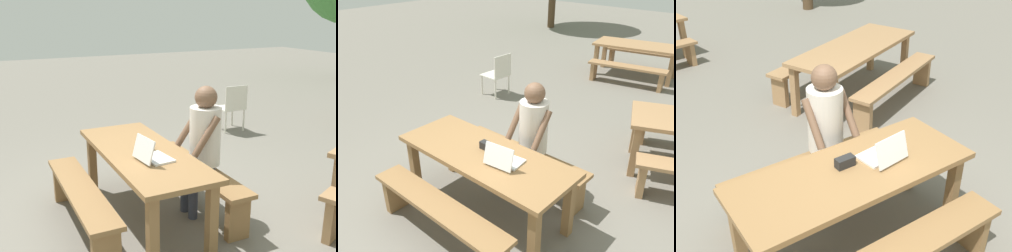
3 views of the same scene
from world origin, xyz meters
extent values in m
plane|color=slate|center=(0.00, 0.00, 0.00)|extent=(30.00, 30.00, 0.00)
cube|color=olive|center=(0.00, 0.00, 0.73)|extent=(1.99, 0.77, 0.05)
cube|color=olive|center=(-0.89, -0.28, 0.35)|extent=(0.09, 0.09, 0.70)
cube|color=olive|center=(0.89, -0.28, 0.35)|extent=(0.09, 0.09, 0.70)
cube|color=olive|center=(-0.89, 0.28, 0.35)|extent=(0.09, 0.09, 0.70)
cube|color=olive|center=(0.89, 0.28, 0.35)|extent=(0.09, 0.09, 0.70)
cube|color=olive|center=(0.00, -0.65, 0.45)|extent=(1.76, 0.30, 0.05)
cube|color=olive|center=(-0.78, -0.65, 0.22)|extent=(0.08, 0.24, 0.43)
cube|color=olive|center=(0.00, 0.65, 0.45)|extent=(1.76, 0.30, 0.05)
cube|color=olive|center=(-0.78, 0.65, 0.22)|extent=(0.08, 0.24, 0.43)
cube|color=olive|center=(0.78, 0.65, 0.22)|extent=(0.08, 0.24, 0.43)
cube|color=white|center=(0.29, 0.04, 0.76)|extent=(0.35, 0.26, 0.02)
cube|color=white|center=(0.30, -0.11, 0.88)|extent=(0.33, 0.11, 0.22)
cube|color=#0F1933|center=(0.30, -0.10, 0.88)|extent=(0.30, 0.09, 0.20)
cube|color=black|center=(-0.03, 0.07, 0.79)|extent=(0.16, 0.08, 0.08)
cylinder|color=#333847|center=(0.06, 0.47, 0.24)|extent=(0.10, 0.10, 0.48)
cylinder|color=#333847|center=(0.24, 0.47, 0.24)|extent=(0.10, 0.10, 0.48)
cube|color=#333847|center=(0.15, 0.56, 0.52)|extent=(0.28, 0.28, 0.12)
cylinder|color=silver|center=(0.15, 0.65, 0.86)|extent=(0.33, 0.33, 0.61)
cylinder|color=brown|center=(-0.03, 0.55, 0.92)|extent=(0.07, 0.32, 0.41)
cylinder|color=brown|center=(0.33, 0.55, 0.92)|extent=(0.07, 0.32, 0.41)
sphere|color=brown|center=(0.15, 0.65, 1.27)|extent=(0.23, 0.23, 0.23)
cube|color=silver|center=(-2.33, 2.66, 0.41)|extent=(0.46, 0.46, 0.02)
cube|color=silver|center=(-2.12, 2.66, 0.63)|extent=(0.04, 0.44, 0.42)
cylinder|color=silver|center=(-2.52, 2.86, 0.20)|extent=(0.04, 0.04, 0.40)
cylinder|color=silver|center=(-2.53, 2.48, 0.20)|extent=(0.04, 0.04, 0.40)
cylinder|color=silver|center=(-2.14, 2.85, 0.20)|extent=(0.04, 0.04, 0.40)
cylinder|color=silver|center=(-2.15, 2.47, 0.20)|extent=(0.04, 0.04, 0.40)
cube|color=#9E754C|center=(1.18, 1.45, 0.22)|extent=(0.16, 0.25, 0.43)
camera|label=1|loc=(3.59, -1.45, 2.13)|focal=43.31mm
camera|label=2|loc=(2.28, -2.23, 2.68)|focal=37.96mm
camera|label=3|loc=(-1.55, -2.15, 2.66)|focal=44.08mm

